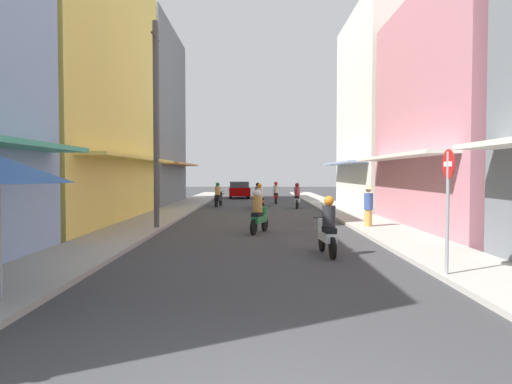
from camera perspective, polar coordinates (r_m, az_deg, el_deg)
The scene contains 18 objects.
ground_plane at distance 23.97m, azimuth 0.04°, elevation -2.92°, with size 105.55×105.55×0.00m, color #38383A.
sidewalk_left at distance 24.40m, azimuth -11.11°, elevation -2.73°, with size 2.18×55.98×0.12m, color #9E9991.
sidewalk_right at distance 24.44m, azimuth 11.17°, elevation -2.73°, with size 2.18×55.98×0.12m, color #ADA89E.
building_left_mid at distance 22.91m, azimuth -23.02°, elevation 11.76°, with size 7.05×13.31×12.05m.
building_left_far at distance 34.71m, azimuth -14.88°, elevation 8.66°, with size 7.05×10.51×12.17m.
building_right_mid at distance 20.47m, azimuth 25.87°, elevation 8.58°, with size 7.05×10.42×9.01m.
building_right_far at distance 31.14m, azimuth 16.62°, elevation 9.28°, with size 7.05×10.52×12.06m.
motorbike_white at distance 12.68m, azimuth 8.35°, elevation -4.38°, with size 0.55×1.81×1.58m.
motorbike_black at distance 30.98m, azimuth -4.74°, elevation -0.45°, with size 0.57×1.80×1.58m.
motorbike_silver at distance 29.53m, azimuth 4.78°, elevation -0.59°, with size 0.56×1.80×1.58m.
motorbike_red at distance 33.85m, azimuth 2.19°, elevation -0.22°, with size 0.55×1.81×1.58m.
motorbike_green at distance 17.17m, azimuth 0.18°, elevation -2.62°, with size 0.76×1.74×1.58m.
motorbike_maroon at distance 30.07m, azimuth -0.02°, elevation -0.53°, with size 0.55×1.81×1.58m.
motorbike_orange at distance 27.51m, azimuth 0.13°, elevation -0.79°, with size 0.74×1.74×1.58m.
parked_car at distance 41.42m, azimuth -2.24°, elevation 0.28°, with size 2.05×4.21×1.45m.
pedestrian_crossing at distance 18.83m, azimuth 13.13°, elevation -1.44°, with size 0.44×0.44×1.72m.
utility_pole at distance 18.47m, azimuth -12.11°, elevation 7.95°, with size 0.20×1.20×7.87m.
street_sign_no_entry at distance 10.33m, azimuth 21.81°, elevation -0.38°, with size 0.07×0.60×2.65m.
Camera 1 is at (-0.10, -3.88, 2.16)m, focal length 33.36 mm.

